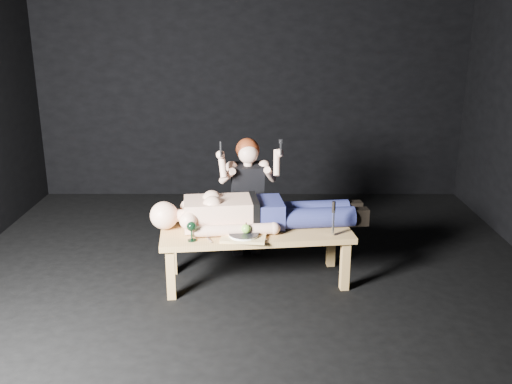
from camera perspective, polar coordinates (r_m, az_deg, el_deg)
ground at (r=4.61m, az=-0.85°, el=-9.49°), size 5.00×5.00×0.00m
back_wall at (r=6.65m, az=-0.54°, el=12.24°), size 5.00×0.00×5.00m
table at (r=4.61m, az=-0.00°, el=-6.44°), size 1.57×0.74×0.45m
lying_man at (r=4.56m, az=0.50°, el=-1.70°), size 1.70×0.69×0.29m
kneeling_woman at (r=5.00m, az=-0.95°, el=-0.35°), size 0.69×0.75×1.13m
serving_tray at (r=4.34m, az=-1.25°, el=-4.57°), size 0.36×0.28×0.02m
plate at (r=4.34m, az=-1.25°, el=-4.34°), size 0.25×0.25×0.02m
apple at (r=4.33m, az=-1.00°, el=-3.74°), size 0.07×0.07×0.07m
goblet at (r=4.30m, az=-6.53°, el=-3.98°), size 0.08×0.08×0.15m
fork_flat at (r=4.34m, az=-4.80°, el=-4.77°), size 0.07×0.15×0.01m
knife_flat at (r=4.38m, az=0.80°, el=-4.50°), size 0.04×0.16×0.01m
spoon_flat at (r=4.41m, az=0.36°, el=-4.32°), size 0.10×0.14×0.01m
carving_knife at (r=4.40m, az=7.82°, el=-2.68°), size 0.04×0.04×0.28m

